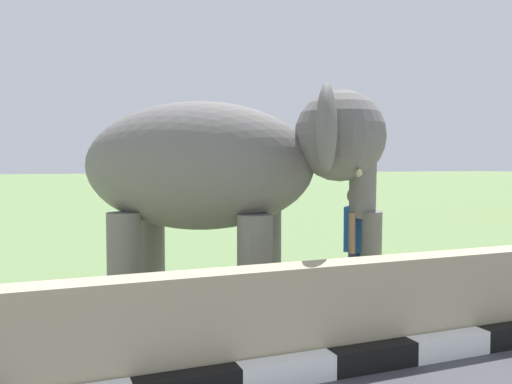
% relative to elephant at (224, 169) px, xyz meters
% --- Properties ---
extents(barrier_parapet, '(28.00, 0.36, 1.00)m').
position_rel_elephant_xyz_m(barrier_parapet, '(-1.04, -2.17, -1.38)').
color(barrier_parapet, tan).
rests_on(barrier_parapet, ground_plane).
extents(elephant, '(3.95, 3.49, 2.89)m').
position_rel_elephant_xyz_m(elephant, '(0.00, 0.00, 0.00)').
color(elephant, slate).
rests_on(elephant, ground_plane).
extents(person_handler, '(0.50, 0.56, 1.66)m').
position_rel_elephant_xyz_m(person_handler, '(1.58, -0.69, -0.96)').
color(person_handler, navy).
rests_on(person_handler, ground_plane).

